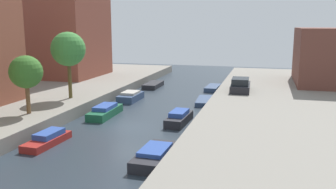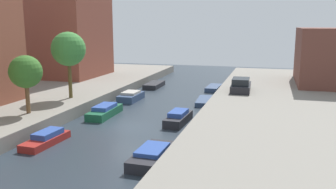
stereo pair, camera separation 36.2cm
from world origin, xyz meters
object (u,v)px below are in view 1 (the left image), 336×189
Objects in this scene: street_tree_2 at (26,72)px; moored_boat_left_3 at (105,111)px; street_tree_3 at (68,49)px; parked_car at (240,86)px; moored_boat_right_2 at (155,155)px; moored_boat_right_4 at (204,101)px; moored_boat_right_5 at (213,88)px; moored_boat_left_2 at (48,139)px; moored_boat_right_3 at (179,118)px; moored_boat_left_4 at (131,97)px; moored_boat_left_5 at (153,85)px.

street_tree_2 is 0.98× the size of moored_boat_left_3.
street_tree_3 reaches higher than parked_car.
moored_boat_right_2 is 1.02× the size of moored_boat_right_4.
street_tree_3 reaches higher than moored_boat_right_5.
moored_boat_left_2 is 0.97× the size of moored_boat_right_3.
moored_boat_left_4 is (4.00, 4.73, -5.00)m from street_tree_3.
moored_boat_left_5 reaches higher than moored_boat_right_4.
moored_boat_left_5 is (-0.39, 14.60, -0.14)m from moored_boat_left_3.
moored_boat_right_5 is (11.19, 12.82, -5.16)m from street_tree_3.
street_tree_3 is 6.78m from moored_boat_left_3.
moored_boat_left_4 is 10.83m from moored_boat_right_5.
moored_boat_left_5 is at bearing 73.35° from street_tree_3.
moored_boat_right_3 is at bearing -4.58° from moored_boat_left_3.
street_tree_2 is 1.06× the size of moored_boat_right_4.
street_tree_3 is 7.96m from moored_boat_left_4.
moored_boat_left_3 is at bearing -88.02° from moored_boat_left_4.
moored_boat_right_4 is (7.42, 0.76, -0.19)m from moored_boat_left_4.
moored_boat_left_2 is at bearing -117.10° from moored_boat_right_4.
moored_boat_left_2 is at bearing -90.93° from moored_boat_left_4.
street_tree_3 reaches higher than moored_boat_right_4.
moored_boat_right_4 is (0.66, 7.79, -0.21)m from moored_boat_right_3.
moored_boat_left_3 is 1.08× the size of moored_boat_right_4.
street_tree_2 reaches higher than moored_boat_right_4.
moored_boat_left_5 is (-10.87, 5.23, -1.28)m from parked_car.
moored_boat_left_5 is at bearing 179.97° from moored_boat_right_5.
moored_boat_right_2 is 1.10× the size of moored_boat_right_5.
moored_boat_right_2 is (7.13, -8.70, -0.04)m from moored_boat_left_3.
street_tree_2 is at bearing -101.47° from moored_boat_left_5.
parked_car reaches higher than moored_boat_right_3.
moored_boat_right_4 is at bearing -88.21° from moored_boat_right_5.
street_tree_2 reaches higher than moored_boat_right_2.
street_tree_2 is 7.09m from moored_boat_left_3.
street_tree_3 reaches higher than moored_boat_right_3.
moored_boat_left_5 is 1.01× the size of moored_boat_right_4.
moored_boat_left_3 is (0.46, 7.68, 0.07)m from moored_boat_left_2.
moored_boat_left_3 is 14.60m from moored_boat_left_5.
moored_boat_left_2 reaches higher than moored_boat_left_5.
moored_boat_right_2 reaches higher than moored_boat_right_5.
moored_boat_left_2 is 7.69m from moored_boat_left_3.
moored_boat_left_3 is (-10.48, -9.36, -1.15)m from parked_car.
moored_boat_right_3 is (10.76, 3.78, -3.70)m from street_tree_2.
moored_boat_left_5 is (3.84, 18.90, -3.86)m from street_tree_2.
moored_boat_left_3 is at bearing 129.33° from moored_boat_right_2.
moored_boat_left_3 reaches higher than moored_boat_right_5.
moored_boat_right_3 is at bearing 19.35° from street_tree_2.
parked_car is 14.10m from moored_boat_left_3.
parked_car is at bearing 27.31° from street_tree_3.
street_tree_3 is at bearing 90.00° from street_tree_2.
moored_boat_right_2 is (-3.35, -18.07, -1.18)m from parked_car.
street_tree_2 is 1.05× the size of moored_boat_left_5.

